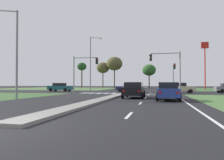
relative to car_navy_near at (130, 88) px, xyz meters
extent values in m
plane|color=black|center=(0.02, 0.37, -0.77)|extent=(200.00, 200.00, 0.00)
cube|color=#476B38|center=(-25.48, 24.87, -0.77)|extent=(35.00, 35.00, 0.01)
cube|color=gray|center=(0.02, -18.63, -0.70)|extent=(1.20, 22.00, 0.14)
cube|color=gray|center=(0.02, 25.37, -0.70)|extent=(1.20, 36.00, 0.14)
cube|color=silver|center=(3.52, -26.07, -0.77)|extent=(0.14, 2.00, 0.01)
cube|color=silver|center=(3.52, -20.07, -0.77)|extent=(0.14, 2.00, 0.01)
cube|color=silver|center=(3.52, -14.07, -0.77)|extent=(0.14, 2.00, 0.01)
cube|color=silver|center=(3.52, -8.07, -0.77)|extent=(0.14, 2.00, 0.01)
cube|color=silver|center=(3.52, -2.07, -0.77)|extent=(0.14, 2.00, 0.01)
cube|color=silver|center=(6.87, -17.63, -0.77)|extent=(0.14, 24.00, 0.01)
cube|color=silver|center=(3.82, -6.63, -0.77)|extent=(6.40, 0.50, 0.01)
cube|color=silver|center=(-6.38, -4.83, -0.77)|extent=(0.70, 2.80, 0.01)
cube|color=silver|center=(-5.23, -4.83, -0.77)|extent=(0.70, 2.80, 0.01)
cube|color=silver|center=(-4.08, -4.83, -0.77)|extent=(0.70, 2.80, 0.01)
cube|color=silver|center=(-2.93, -4.83, -0.77)|extent=(0.70, 2.80, 0.01)
cube|color=silver|center=(-1.78, -4.83, -0.77)|extent=(0.70, 2.80, 0.01)
cube|color=silver|center=(-0.63, -4.83, -0.77)|extent=(0.70, 2.80, 0.01)
cube|color=silver|center=(0.52, -4.83, -0.77)|extent=(0.70, 2.80, 0.01)
cube|color=silver|center=(1.67, -4.83, -0.77)|extent=(0.70, 2.80, 0.01)
cube|color=#161E47|center=(-0.03, 0.00, -0.12)|extent=(4.51, 1.84, 0.67)
cube|color=black|center=(0.12, 0.00, 0.47)|extent=(2.07, 1.62, 0.52)
cube|color=red|center=(2.24, -0.70, -0.05)|extent=(0.04, 0.20, 0.14)
cube|color=red|center=(2.24, 0.70, -0.05)|extent=(0.04, 0.20, 0.14)
cylinder|color=black|center=(-1.48, -0.92, -0.45)|extent=(0.64, 0.22, 0.64)
cylinder|color=black|center=(-1.48, 0.92, -0.45)|extent=(0.64, 0.22, 0.64)
cylinder|color=black|center=(1.41, -0.92, -0.45)|extent=(0.64, 0.22, 0.64)
cylinder|color=black|center=(1.41, 0.92, -0.45)|extent=(0.64, 0.22, 0.64)
cube|color=black|center=(2.38, -14.27, -0.08)|extent=(1.86, 4.45, 0.75)
cube|color=black|center=(2.38, -14.42, 0.55)|extent=(1.64, 2.05, 0.52)
cube|color=red|center=(1.67, -16.51, -0.01)|extent=(0.20, 0.04, 0.14)
cube|color=red|center=(3.08, -16.51, -0.01)|extent=(0.20, 0.04, 0.14)
cylinder|color=black|center=(1.44, -12.84, -0.45)|extent=(0.22, 0.64, 0.64)
cylinder|color=black|center=(3.31, -12.84, -0.45)|extent=(0.22, 0.64, 0.64)
cylinder|color=black|center=(1.44, -15.69, -0.45)|extent=(0.22, 0.64, 0.64)
cylinder|color=black|center=(3.31, -15.69, -0.45)|extent=(0.22, 0.64, 0.64)
cube|color=#A31919|center=(-2.38, 34.13, -0.13)|extent=(1.74, 4.34, 0.65)
cube|color=black|center=(-2.38, 34.28, 0.46)|extent=(1.53, 1.99, 0.52)
cube|color=red|center=(-1.72, 36.31, -0.06)|extent=(0.20, 0.04, 0.14)
cube|color=red|center=(-3.05, 36.31, -0.06)|extent=(0.20, 0.04, 0.14)
cylinder|color=black|center=(-1.52, 32.74, -0.45)|extent=(0.22, 0.64, 0.64)
cylinder|color=black|center=(-3.25, 32.74, -0.45)|extent=(0.22, 0.64, 0.64)
cylinder|color=black|center=(-1.52, 35.51, -0.45)|extent=(0.22, 0.64, 0.64)
cylinder|color=black|center=(-3.25, 35.51, -0.45)|extent=(0.22, 0.64, 0.64)
cube|color=red|center=(13.45, 0.82, -0.06)|extent=(0.04, 0.20, 0.14)
cube|color=red|center=(13.45, -0.56, -0.06)|extent=(0.04, 0.20, 0.14)
cylinder|color=black|center=(14.23, 1.04, -0.45)|extent=(0.64, 0.22, 0.64)
cylinder|color=black|center=(14.23, -0.78, -0.45)|extent=(0.64, 0.22, 0.64)
cube|color=#19565B|center=(-13.36, 0.90, -0.08)|extent=(4.54, 1.81, 0.75)
cube|color=black|center=(-13.51, 0.90, 0.56)|extent=(2.09, 1.59, 0.52)
cube|color=red|center=(-15.65, 1.58, 0.00)|extent=(0.04, 0.20, 0.14)
cube|color=red|center=(-15.65, 0.21, 0.00)|extent=(0.04, 0.20, 0.14)
cylinder|color=black|center=(-11.91, 1.80, -0.45)|extent=(0.64, 0.22, 0.64)
cylinder|color=black|center=(-11.91, -0.01, -0.45)|extent=(0.64, 0.22, 0.64)
cylinder|color=black|center=(-14.81, 1.80, -0.45)|extent=(0.64, 0.22, 0.64)
cylinder|color=black|center=(-14.81, -0.01, -0.45)|extent=(0.64, 0.22, 0.64)
cube|color=navy|center=(5.58, -16.69, -0.10)|extent=(1.75, 4.23, 0.71)
cube|color=black|center=(5.58, -16.84, 0.52)|extent=(1.54, 1.95, 0.52)
cube|color=red|center=(4.92, -18.82, -0.03)|extent=(0.20, 0.04, 0.14)
cube|color=red|center=(6.25, -18.82, -0.03)|extent=(0.20, 0.04, 0.14)
cylinder|color=black|center=(4.71, -15.34, -0.45)|extent=(0.22, 0.64, 0.64)
cylinder|color=black|center=(6.46, -15.34, -0.45)|extent=(0.22, 0.64, 0.64)
cylinder|color=black|center=(4.71, -18.04, -0.45)|extent=(0.22, 0.64, 0.64)
cylinder|color=black|center=(6.46, -18.04, -0.45)|extent=(0.22, 0.64, 0.64)
cube|color=#BCAD8E|center=(8.09, -1.26, -0.07)|extent=(4.39, 1.85, 0.76)
cube|color=black|center=(7.94, -1.26, 0.57)|extent=(2.02, 1.62, 0.52)
cube|color=red|center=(5.88, -0.56, 0.00)|extent=(0.04, 0.20, 0.14)
cube|color=red|center=(5.88, -1.96, 0.00)|extent=(0.04, 0.20, 0.14)
cylinder|color=black|center=(9.49, -0.33, -0.45)|extent=(0.64, 0.22, 0.64)
cylinder|color=black|center=(9.49, -2.18, -0.45)|extent=(0.64, 0.22, 0.64)
cylinder|color=black|center=(6.69, -0.33, -0.45)|extent=(0.64, 0.22, 0.64)
cylinder|color=black|center=(6.69, -2.18, -0.45)|extent=(0.64, 0.22, 0.64)
cube|color=maroon|center=(-2.21, 22.75, -0.14)|extent=(1.84, 4.42, 0.63)
cube|color=black|center=(-2.21, 22.90, 0.44)|extent=(1.61, 2.03, 0.52)
cube|color=red|center=(-1.51, 24.98, -0.07)|extent=(0.20, 0.04, 0.14)
cube|color=red|center=(-2.91, 24.98, -0.07)|extent=(0.20, 0.04, 0.14)
cylinder|color=black|center=(-1.29, 21.33, -0.45)|extent=(0.22, 0.64, 0.64)
cylinder|color=black|center=(-3.13, 21.33, -0.45)|extent=(0.22, 0.64, 0.64)
cylinder|color=black|center=(-1.29, 24.16, -0.45)|extent=(0.22, 0.64, 0.64)
cylinder|color=black|center=(-3.13, 24.16, -0.45)|extent=(0.22, 0.64, 0.64)
cylinder|color=gray|center=(7.62, -6.23, 2.14)|extent=(0.18, 0.18, 5.83)
cylinder|color=gray|center=(5.71, -6.23, 4.80)|extent=(3.82, 0.12, 0.12)
cube|color=black|center=(3.80, -6.23, 4.28)|extent=(0.26, 0.32, 0.95)
sphere|color=#360503|center=(3.64, -6.23, 4.58)|extent=(0.20, 0.20, 0.20)
sphere|color=orange|center=(3.64, -6.23, 4.28)|extent=(0.20, 0.20, 0.20)
sphere|color=black|center=(3.64, -6.23, 3.98)|extent=(0.20, 0.20, 0.20)
cylinder|color=gray|center=(-7.58, -6.23, 2.00)|extent=(0.18, 0.18, 5.55)
cylinder|color=gray|center=(-5.80, -6.23, 4.52)|extent=(3.57, 0.12, 0.12)
cube|color=black|center=(-4.02, -6.23, 4.00)|extent=(0.26, 0.32, 0.95)
sphere|color=red|center=(-3.86, -6.23, 4.30)|extent=(0.20, 0.20, 0.20)
sphere|color=#3A2405|center=(-3.86, -6.23, 4.00)|extent=(0.20, 0.20, 0.20)
sphere|color=black|center=(-3.86, -6.23, 3.70)|extent=(0.20, 0.20, 0.20)
cylinder|color=gray|center=(7.62, 6.97, 1.90)|extent=(0.18, 0.18, 5.34)
cylinder|color=gray|center=(7.62, 5.16, 4.32)|extent=(0.12, 3.62, 0.12)
cube|color=black|center=(7.62, 3.35, 3.79)|extent=(0.32, 0.26, 0.95)
sphere|color=red|center=(7.62, 3.19, 4.09)|extent=(0.20, 0.20, 0.20)
sphere|color=#3A2405|center=(7.62, 3.19, 3.79)|extent=(0.20, 0.20, 0.20)
sphere|color=black|center=(7.62, 3.19, 3.49)|extent=(0.20, 0.20, 0.20)
cylinder|color=gray|center=(-8.42, -18.00, 3.47)|extent=(0.20, 0.20, 8.48)
cylinder|color=gray|center=(-9.47, -18.42, 7.60)|extent=(2.15, 0.93, 0.10)
cylinder|color=gray|center=(-8.42, 3.99, 4.60)|extent=(0.20, 0.20, 10.75)
cylinder|color=gray|center=(-7.47, 4.43, 9.87)|extent=(1.95, 0.97, 0.10)
ellipsoid|color=#B2B2A8|center=(-6.51, 4.87, 9.77)|extent=(0.56, 0.28, 0.20)
cylinder|color=#9E8966|center=(-0.03, 13.75, -0.23)|extent=(0.16, 0.16, 0.81)
cylinder|color=#9E8966|center=(-0.03, 13.75, 0.60)|extent=(0.34, 0.34, 0.85)
sphere|color=tan|center=(-0.03, 13.75, 1.14)|extent=(0.24, 0.24, 0.24)
cylinder|color=red|center=(16.34, 21.44, 4.47)|extent=(0.28, 0.28, 10.50)
cube|color=red|center=(16.34, 21.44, 10.52)|extent=(1.80, 0.30, 1.60)
torus|color=yellow|center=(15.95, 21.61, 10.52)|extent=(0.96, 0.16, 0.96)
torus|color=yellow|center=(16.74, 21.61, 10.52)|extent=(0.96, 0.16, 0.96)
cylinder|color=#423323|center=(-21.92, 34.66, 2.58)|extent=(0.42, 0.42, 6.71)
ellipsoid|color=#1E421E|center=(-21.92, 34.66, 6.85)|extent=(3.32, 3.32, 2.82)
cylinder|color=#423323|center=(-14.19, 34.90, 2.15)|extent=(0.33, 0.33, 5.85)
ellipsoid|color=#4C4728|center=(-14.19, 34.90, 6.30)|extent=(4.45, 4.45, 3.79)
cylinder|color=#423323|center=(-9.92, 34.17, 2.64)|extent=(0.34, 0.34, 6.83)
ellipsoid|color=#4C4728|center=(-9.92, 34.17, 7.56)|extent=(5.47, 5.47, 4.65)
cylinder|color=#423323|center=(1.79, 33.59, 1.61)|extent=(0.34, 0.34, 4.76)
ellipsoid|color=#285123|center=(1.79, 33.59, 5.18)|extent=(4.36, 4.36, 3.71)
camera|label=1|loc=(4.82, -35.41, 0.64)|focal=33.47mm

